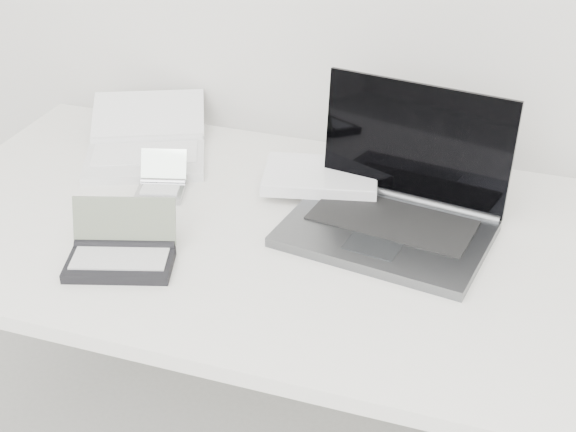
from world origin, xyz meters
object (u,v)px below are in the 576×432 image
(laptop_large, at_px, (376,199))
(netbook_open_white, at_px, (146,147))
(palmtop_charcoal, at_px, (121,253))
(desk, at_px, (309,255))

(laptop_large, relative_size, netbook_open_white, 1.24)
(laptop_large, relative_size, palmtop_charcoal, 2.33)
(desk, bearing_deg, palmtop_charcoal, -146.37)
(laptop_large, distance_m, palmtop_charcoal, 0.50)
(laptop_large, bearing_deg, palmtop_charcoal, -134.60)
(desk, height_order, laptop_large, laptop_large)
(desk, relative_size, laptop_large, 3.12)
(laptop_large, height_order, palmtop_charcoal, laptop_large)
(netbook_open_white, height_order, palmtop_charcoal, palmtop_charcoal)
(palmtop_charcoal, bearing_deg, netbook_open_white, 94.46)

